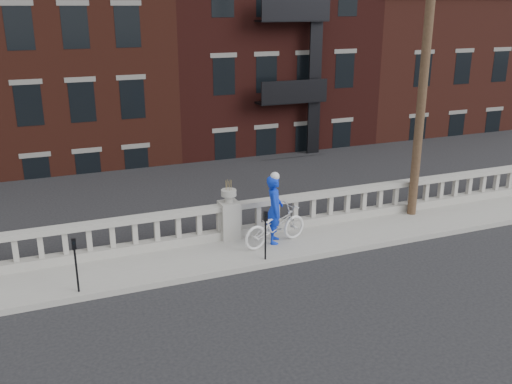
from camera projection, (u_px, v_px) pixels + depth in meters
ground at (286, 304)px, 13.33m from camera, size 120.00×120.00×0.00m
sidewalk at (241, 252)px, 15.95m from camera, size 32.00×2.20×0.15m
balustrade at (229, 222)px, 16.61m from camera, size 28.00×0.34×1.03m
planter_pedestal at (229, 216)px, 16.55m from camera, size 0.55×0.55×1.76m
lower_level at (128, 78)px, 32.99m from camera, size 80.00×44.00×20.80m
utility_pole at (426, 55)px, 17.08m from camera, size 1.60×0.28×10.00m
parking_meter_c at (75, 259)px, 13.32m from camera, size 0.10×0.09×1.36m
parking_meter_d at (265, 230)px, 15.05m from camera, size 0.10×0.09×1.36m
bicycle at (275, 226)px, 16.14m from camera, size 2.20×1.21×1.10m
cyclist at (274, 209)px, 16.14m from camera, size 0.73×0.85×1.98m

